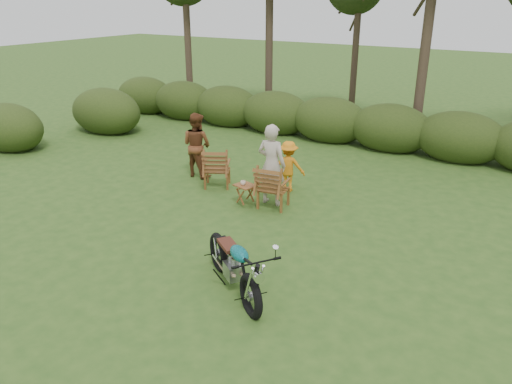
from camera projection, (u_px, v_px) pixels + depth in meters
The scene contains 10 objects.
ground at pixel (220, 283), 8.23m from camera, with size 80.00×80.00×0.00m, color #2A4C19.
tree_line at pixel (427, 17), 14.30m from camera, with size 22.52×11.62×8.14m.
motorcycle at pixel (234, 288), 8.09m from camera, with size 2.03×0.77×1.16m, color #0C999E, non-canonical shape.
lawn_chair_right at pixel (273, 207), 11.17m from camera, with size 0.70×0.70×1.01m, color brown, non-canonical shape.
lawn_chair_left at pixel (218, 186), 12.37m from camera, with size 0.69×0.69×1.01m, color brown, non-canonical shape.
side_table at pixel (245, 195), 11.20m from camera, with size 0.47×0.39×0.48m, color brown, non-canonical shape.
cup at pixel (243, 183), 11.09m from camera, with size 0.12×0.12×0.09m, color beige.
adult_a at pixel (271, 203), 11.38m from camera, with size 0.67×0.44×1.85m, color #C0AE9E.
adult_b at pixel (198, 176), 13.10m from camera, with size 0.81×0.63×1.67m, color brown.
child at pixel (288, 190), 12.11m from camera, with size 0.80×0.46×1.23m, color orange.
Camera 1 is at (4.20, -5.74, 4.45)m, focal length 35.00 mm.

